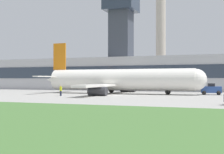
% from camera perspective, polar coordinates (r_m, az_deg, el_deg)
% --- Properties ---
extents(ground_plane, '(400.00, 400.00, 0.00)m').
position_cam_1_polar(ground_plane, '(49.32, 0.08, -3.40)').
color(ground_plane, '#999691').
extents(terminal_building, '(88.92, 14.29, 23.31)m').
position_cam_1_polar(terminal_building, '(74.62, 6.84, 1.04)').
color(terminal_building, '#B2B2B7').
rests_on(terminal_building, ground_plane).
extents(smokestack_left, '(3.67, 3.67, 32.28)m').
position_cam_1_polar(smokestack_left, '(104.80, 8.91, 7.12)').
color(smokestack_left, '#B2A899').
rests_on(smokestack_left, ground_plane).
extents(airplane, '(29.84, 27.39, 9.43)m').
position_cam_1_polar(airplane, '(55.22, 1.09, -0.55)').
color(airplane, white).
rests_on(airplane, ground_plane).
extents(pushback_tug, '(3.35, 2.38, 1.89)m').
position_cam_1_polar(pushback_tug, '(54.22, 17.71, -2.23)').
color(pushback_tug, '#2D4C93').
rests_on(pushback_tug, ground_plane).
extents(ground_crew_person, '(0.51, 0.51, 1.65)m').
position_cam_1_polar(ground_crew_person, '(48.73, -9.36, -2.45)').
color(ground_crew_person, '#23283D').
rests_on(ground_crew_person, ground_plane).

